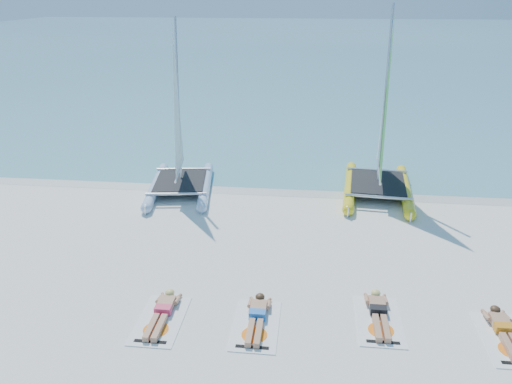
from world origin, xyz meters
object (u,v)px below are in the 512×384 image
at_px(catamaran_yellow, 382,133).
at_px(towel_d, 506,340).
at_px(catamaran_blue, 178,141).
at_px(sunbather_b, 257,316).
at_px(sunbather_d, 504,330).
at_px(towel_a, 161,320).
at_px(sunbather_c, 378,311).
at_px(sunbather_a, 163,311).
at_px(towel_c, 379,321).
at_px(towel_b, 256,325).

bearing_deg(catamaran_yellow, towel_d, -73.30).
distance_m(catamaran_blue, sunbather_b, 8.54).
height_order(catamaran_blue, sunbather_d, catamaran_blue).
relative_size(towel_a, towel_d, 1.00).
relative_size(catamaran_yellow, sunbather_c, 3.87).
bearing_deg(sunbather_c, towel_a, -171.54).
xyz_separation_m(towel_a, sunbather_c, (4.86, 0.72, 0.11)).
height_order(towel_a, towel_d, same).
xyz_separation_m(catamaran_yellow, sunbather_c, (-0.83, -7.98, -1.98)).
height_order(sunbather_a, towel_d, sunbather_a).
bearing_deg(sunbather_a, towel_c, 3.99).
xyz_separation_m(sunbather_c, sunbather_d, (2.61, -0.36, 0.00)).
relative_size(catamaran_blue, towel_d, 3.36).
bearing_deg(sunbather_c, catamaran_blue, 132.17).
bearing_deg(towel_c, towel_d, -7.81).
distance_m(sunbather_a, sunbather_d, 7.47).
relative_size(towel_b, towel_d, 1.00).
bearing_deg(sunbather_a, towel_a, -90.00).
xyz_separation_m(catamaran_yellow, towel_a, (-5.70, -8.71, -2.09)).
bearing_deg(sunbather_c, towel_c, -90.00).
distance_m(catamaran_yellow, sunbather_b, 9.37).
xyz_separation_m(sunbather_b, towel_d, (5.32, -0.08, -0.11)).
height_order(towel_a, sunbather_c, sunbather_c).
height_order(catamaran_blue, catamaran_yellow, catamaran_yellow).
height_order(towel_a, towel_c, same).
distance_m(sunbather_c, sunbather_d, 2.63).
bearing_deg(sunbather_b, towel_c, 5.75).
relative_size(catamaran_blue, sunbather_b, 3.60).
height_order(catamaran_blue, sunbather_a, catamaran_blue).
xyz_separation_m(towel_d, sunbather_d, (-0.00, 0.19, 0.11)).
xyz_separation_m(towel_b, sunbather_d, (5.32, 0.30, 0.11)).
relative_size(towel_c, sunbather_d, 1.07).
distance_m(catamaran_blue, sunbather_d, 11.77).
bearing_deg(sunbather_a, towel_b, -3.34).
xyz_separation_m(towel_c, sunbather_c, (-0.00, 0.19, 0.11)).
xyz_separation_m(catamaran_blue, catamaran_yellow, (7.21, 0.94, 0.25)).
bearing_deg(towel_a, catamaran_yellow, 56.81).
relative_size(towel_a, towel_b, 1.00).
relative_size(sunbather_b, towel_d, 0.93).
bearing_deg(catamaran_blue, towel_c, -56.65).
relative_size(towel_c, towel_d, 1.00).
bearing_deg(sunbather_b, catamaran_yellow, 67.23).
height_order(towel_a, sunbather_b, sunbather_b).
height_order(sunbather_b, sunbather_c, same).
bearing_deg(towel_a, towel_c, 6.24).
bearing_deg(sunbather_b, catamaran_blue, 116.02).
xyz_separation_m(towel_b, towel_c, (2.71, 0.47, 0.00)).
distance_m(catamaran_yellow, towel_b, 9.57).
distance_m(towel_b, towel_d, 5.32).
height_order(sunbather_a, sunbather_c, same).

